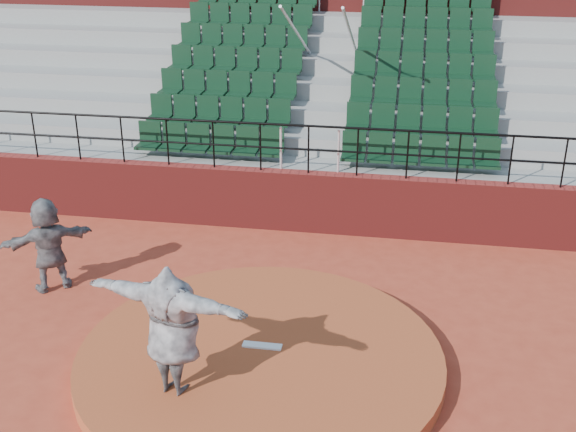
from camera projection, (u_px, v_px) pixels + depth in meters
The scene contains 9 objects.
ground at pixel (260, 366), 10.91m from camera, with size 90.00×90.00×0.00m, color #A83C26.
pitchers_mound at pixel (260, 359), 10.86m from camera, with size 5.50×5.50×0.25m, color #A54825.
pitching_rubber at pixel (262, 346), 10.94m from camera, with size 0.60×0.15×0.03m, color white.
boundary_wall at pixel (308, 202), 15.17m from camera, with size 24.00×0.30×1.30m, color maroon.
wall_railing at pixel (309, 139), 14.61m from camera, with size 24.04×0.05×1.03m.
seating_deck at pixel (329, 118), 18.14m from camera, with size 24.00×5.97×4.63m.
press_box_facade at pixel (346, 10), 20.86m from camera, with size 24.00×3.00×7.10m, color maroon.
pitcher at pixel (172, 330), 9.62m from camera, with size 2.37×0.64×1.93m, color black.
fielder at pixel (48, 244), 12.78m from camera, with size 1.62×0.51×1.74m, color black.
Camera 1 is at (1.93, -8.88, 6.47)m, focal length 45.00 mm.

